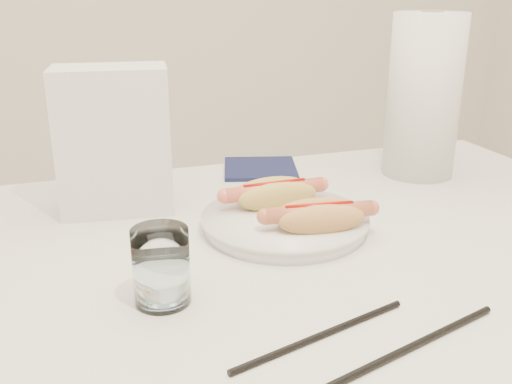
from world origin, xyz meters
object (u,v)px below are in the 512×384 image
object	(u,v)px
hotdog_left	(274,194)
hotdog_right	(319,217)
plate	(285,224)
paper_towel_roll	(424,96)
napkin_box	(114,141)
water_glass	(161,266)
table	(272,293)

from	to	relation	value
hotdog_left	hotdog_right	distance (m)	0.10
plate	hotdog_left	world-z (taller)	hotdog_left
plate	paper_towel_roll	bearing A→B (deg)	26.74
hotdog_right	napkin_box	size ratio (longest dim) A/B	0.68
hotdog_left	water_glass	size ratio (longest dim) A/B	1.76
hotdog_right	napkin_box	distance (m)	0.33
table	plate	xyz separation A→B (m)	(0.04, 0.06, 0.07)
hotdog_left	hotdog_right	size ratio (longest dim) A/B	1.02
water_glass	hotdog_right	bearing A→B (deg)	20.91
table	plate	bearing A→B (deg)	56.39
table	paper_towel_roll	bearing A→B (deg)	31.84
hotdog_left	plate	bearing A→B (deg)	-91.60
paper_towel_roll	hotdog_right	bearing A→B (deg)	-143.69
table	hotdog_left	xyz separation A→B (m)	(0.04, 0.11, 0.10)
hotdog_left	napkin_box	world-z (taller)	napkin_box
table	hotdog_right	world-z (taller)	hotdog_right
napkin_box	paper_towel_roll	bearing A→B (deg)	8.72
hotdog_left	paper_towel_roll	distance (m)	0.36
hotdog_right	water_glass	world-z (taller)	water_glass
table	paper_towel_roll	xyz separation A→B (m)	(0.37, 0.23, 0.20)
hotdog_left	table	bearing A→B (deg)	-112.69
napkin_box	paper_towel_roll	xyz separation A→B (m)	(0.54, 0.01, 0.03)
water_glass	paper_towel_roll	xyz separation A→B (m)	(0.53, 0.31, 0.10)
water_glass	paper_towel_roll	bearing A→B (deg)	30.19
hotdog_right	napkin_box	xyz separation A→B (m)	(-0.24, 0.21, 0.07)
hotdog_right	paper_towel_roll	bearing A→B (deg)	43.22
plate	paper_towel_roll	size ratio (longest dim) A/B	0.80
water_glass	paper_towel_roll	world-z (taller)	paper_towel_roll
hotdog_left	napkin_box	distance (m)	0.25
table	paper_towel_roll	world-z (taller)	paper_towel_roll
table	hotdog_left	world-z (taller)	hotdog_left
water_glass	plate	bearing A→B (deg)	35.30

